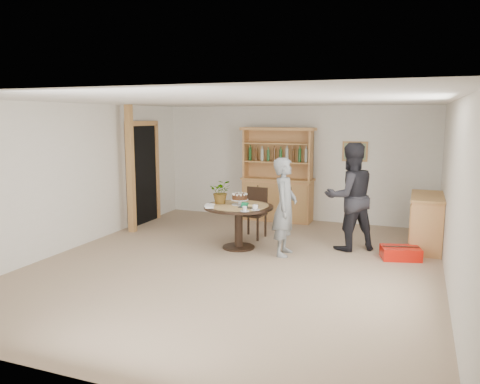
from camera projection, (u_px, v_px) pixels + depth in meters
The scene contains 17 objects.
ground at pixel (237, 264), 7.28m from camera, with size 7.00×7.00×0.00m, color tan.
room_shell at pixel (237, 152), 7.00m from camera, with size 6.04×7.04×2.52m.
doorway at pixel (143, 172), 9.98m from camera, with size 0.13×1.10×2.18m.
pine_post at pixel (131, 169), 9.14m from camera, with size 0.12×0.12×2.50m, color tan.
hutch at pixel (278, 189), 10.26m from camera, with size 1.62×0.54×2.04m.
sideboard at pixel (426, 222), 8.08m from camera, with size 0.54×1.26×0.94m.
dining_table at pixel (239, 214), 8.08m from camera, with size 1.20×1.20×0.76m.
dining_chair at pixel (255, 209), 8.85m from camera, with size 0.46×0.46×0.95m.
birthday_cake at pixel (240, 198), 8.08m from camera, with size 0.30×0.30×0.20m.
flower_vase at pixel (221, 192), 8.19m from camera, with size 0.38×0.33×0.42m, color #3F7233.
gift_tray at pixel (248, 206), 7.86m from camera, with size 0.30×0.20×0.08m.
coffee_cup_a at pixel (255, 208), 7.65m from camera, with size 0.15×0.15×0.09m.
coffee_cup_b at pixel (245, 209), 7.54m from camera, with size 0.15×0.15×0.08m.
napkins at pixel (209, 206), 7.91m from camera, with size 0.24×0.33×0.03m.
teen_boy at pixel (285, 207), 7.66m from camera, with size 0.59×0.39×1.62m, color slate.
adult_person at pixel (350, 197), 7.96m from camera, with size 0.90×0.70×1.84m, color black.
red_suitcase at pixel (401, 253), 7.53m from camera, with size 0.68×0.54×0.21m.
Camera 1 is at (2.55, -6.52, 2.27)m, focal length 35.00 mm.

